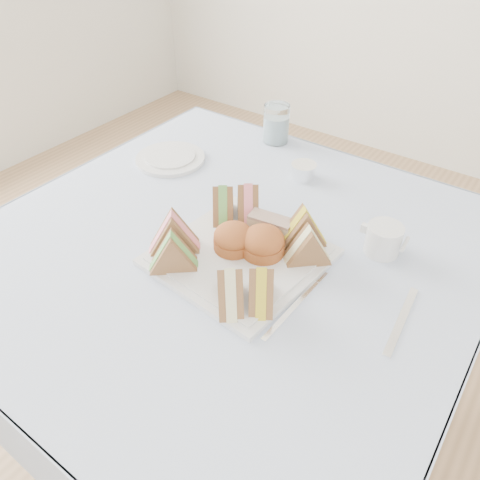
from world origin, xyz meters
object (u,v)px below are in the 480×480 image
Objects in this scene: serving_plate at (240,257)px; water_glass at (276,124)px; creamer_jug at (383,239)px; table at (229,353)px.

serving_plate is 2.83× the size of water_glass.
creamer_jug is at bearing -33.36° from water_glass.
table is 8.34× the size of water_glass.
serving_plate is at bearing -65.41° from water_glass.
creamer_jug is at bearing 30.40° from table.
water_glass reaches higher than creamer_jug.
creamer_jug is at bearing 45.43° from serving_plate.
water_glass is 1.48× the size of creamer_jug.
table is 0.39m from serving_plate.
water_glass is at bearing 109.89° from table.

